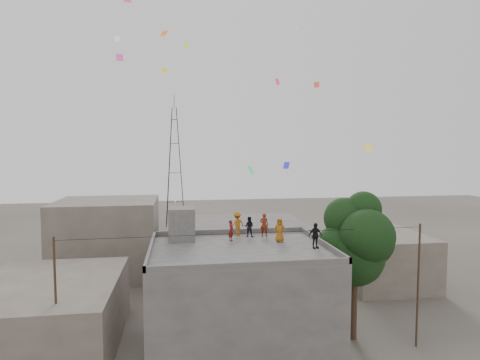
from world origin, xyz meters
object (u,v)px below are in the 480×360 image
at_px(transmission_tower, 175,166).
at_px(person_red_adult, 264,225).
at_px(tree, 357,241).
at_px(person_dark_adult, 315,236).
at_px(stair_head_box, 182,224).

height_order(transmission_tower, person_red_adult, transmission_tower).
relative_size(tree, transmission_tower, 0.45).
bearing_deg(person_dark_adult, tree, 9.99).
relative_size(tree, person_dark_adult, 6.28).
distance_m(transmission_tower, person_red_adult, 37.83).
distance_m(tree, person_dark_adult, 3.45).
relative_size(stair_head_box, tree, 0.22).
distance_m(stair_head_box, tree, 10.80).
xyz_separation_m(transmission_tower, person_red_adult, (6.04, -37.28, -2.21)).
relative_size(stair_head_box, person_red_adult, 1.33).
height_order(transmission_tower, person_dark_adult, transmission_tower).
bearing_deg(tree, transmission_tower, 106.09).
bearing_deg(person_red_adult, tree, -178.21).
xyz_separation_m(stair_head_box, tree, (10.57, -2.00, -1.00)).
xyz_separation_m(person_red_adult, person_dark_adult, (2.22, -3.43, -0.03)).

